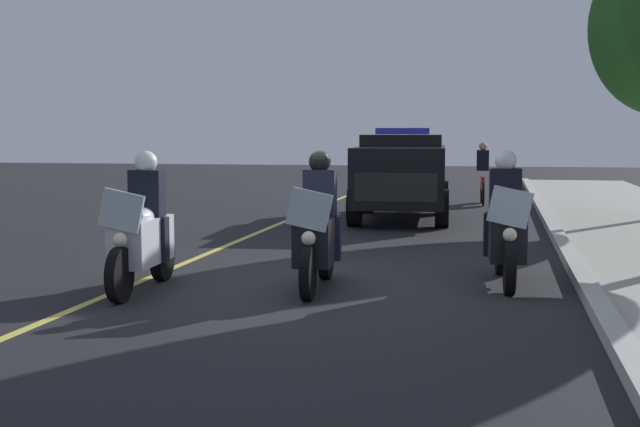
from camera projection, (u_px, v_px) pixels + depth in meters
The scene contains 8 objects.
ground_plane at pixel (318, 284), 10.94m from camera, with size 80.00×80.00×0.00m, color black.
curb_strip at pixel (588, 288), 10.26m from camera, with size 48.00×0.24×0.15m, color #B7B5AD.
lane_stripe_center at pixel (150, 277), 11.41m from camera, with size 48.00×0.12×0.01m, color #E0D14C.
police_motorcycle_lead_left at pixel (142, 234), 10.41m from camera, with size 2.14×0.61×1.72m.
police_motorcycle_lead_right at pixel (318, 233), 10.56m from camera, with size 2.14×0.61×1.72m.
police_motorcycle_trailing at pixel (506, 230), 10.90m from camera, with size 2.14×0.61×1.72m.
police_suv at pixel (402, 172), 19.02m from camera, with size 5.01×2.31×2.05m.
cyclist_background at pixel (483, 174), 23.00m from camera, with size 1.76×0.33×1.69m.
Camera 1 is at (10.57, 2.23, 1.94)m, focal length 47.71 mm.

